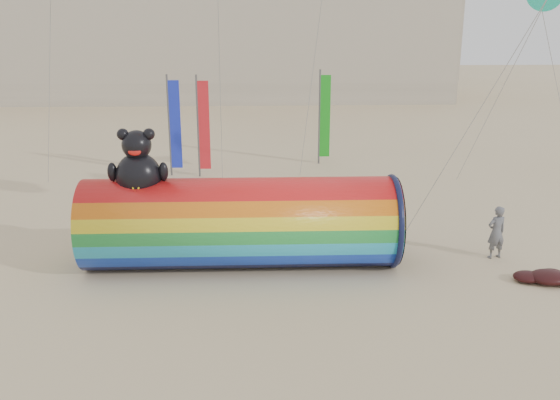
{
  "coord_description": "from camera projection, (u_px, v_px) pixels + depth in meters",
  "views": [
    {
      "loc": [
        -0.23,
        -17.69,
        8.28
      ],
      "look_at": [
        0.5,
        1.5,
        2.4
      ],
      "focal_mm": 40.0,
      "sensor_mm": 36.0,
      "label": 1
    }
  ],
  "objects": [
    {
      "name": "ground",
      "position": [
        266.0,
        288.0,
        19.33
      ],
      "size": [
        160.0,
        160.0,
        0.0
      ],
      "primitive_type": "plane",
      "color": "#CCB58C",
      "rests_on": "ground"
    },
    {
      "name": "fabric_bundle",
      "position": [
        554.0,
        277.0,
        19.69
      ],
      "size": [
        2.62,
        1.35,
        0.41
      ],
      "color": "#3E0C0B",
      "rests_on": "ground"
    },
    {
      "name": "windsock_assembly",
      "position": [
        240.0,
        220.0,
        20.66
      ],
      "size": [
        10.34,
        3.15,
        4.77
      ],
      "color": "red",
      "rests_on": "ground"
    },
    {
      "name": "festival_banners",
      "position": [
        236.0,
        122.0,
        32.51
      ],
      "size": [
        8.56,
        2.68,
        5.2
      ],
      "color": "#59595E",
      "rests_on": "ground"
    },
    {
      "name": "kite_handler",
      "position": [
        496.0,
        232.0,
        21.44
      ],
      "size": [
        0.78,
        0.62,
        1.88
      ],
      "primitive_type": "imported",
      "rotation": [
        0.0,
        0.0,
        3.42
      ],
      "color": "#5C5E64",
      "rests_on": "ground"
    }
  ]
}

